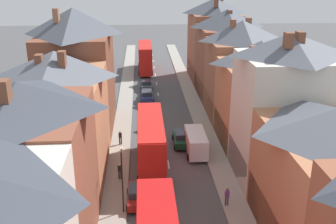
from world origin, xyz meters
TOP-DOWN VIEW (x-y plane):
  - pavement_left at (-5.10, 38.00)m, footprint 2.20×104.00m
  - pavement_right at (5.10, 38.00)m, footprint 2.20×104.00m
  - centre_line_dashes at (0.00, 36.00)m, footprint 0.14×97.80m
  - terrace_row_left at (-10.19, 14.24)m, footprint 8.00×52.26m
  - terrace_row_right at (10.19, 26.90)m, footprint 8.00×73.50m
  - double_decker_bus_lead at (-1.81, 23.02)m, footprint 2.74×10.80m
  - double_decker_bus_mid_street at (-1.81, 62.66)m, footprint 2.74×10.80m
  - car_near_blue at (-3.10, 17.26)m, footprint 1.90×3.94m
  - car_near_silver at (-1.80, 44.63)m, footprint 1.90×4.56m
  - car_parked_left_a at (1.80, 28.75)m, footprint 1.90×4.35m
  - car_mid_black at (-1.80, 50.46)m, footprint 1.90×3.95m
  - delivery_van at (3.10, 26.35)m, footprint 2.20×5.20m
  - pedestrian_mid_left at (4.34, 16.18)m, footprint 0.36×0.22m
  - pedestrian_mid_right at (-4.79, 21.21)m, footprint 0.36×0.22m
  - pedestrian_far_left at (-5.09, 28.98)m, footprint 0.36×0.22m
  - street_lamp at (-4.25, 15.98)m, footprint 0.20×1.12m

SIDE VIEW (x-z plane):
  - centre_line_dashes at x=0.00m, z-range 0.00..0.01m
  - pavement_left at x=-5.10m, z-range 0.00..0.14m
  - pavement_right at x=5.10m, z-range 0.00..0.14m
  - car_near_blue at x=-3.10m, z-range 0.01..1.60m
  - car_mid_black at x=-1.80m, z-range 0.00..1.64m
  - car_parked_left_a at x=1.80m, z-range 0.01..1.67m
  - car_near_silver at x=-1.80m, z-range 0.01..1.69m
  - pedestrian_mid_left at x=4.34m, z-range 0.23..1.84m
  - pedestrian_mid_right at x=-4.79m, z-range 0.23..1.84m
  - pedestrian_far_left at x=-5.09m, z-range 0.23..1.84m
  - delivery_van at x=3.10m, z-range 0.13..2.54m
  - double_decker_bus_lead at x=-1.81m, z-range 0.17..5.47m
  - double_decker_bus_mid_street at x=-1.81m, z-range 0.17..5.47m
  - street_lamp at x=-4.25m, z-range 0.49..5.99m
  - terrace_row_right at x=10.19m, z-range -0.98..13.42m
  - terrace_row_left at x=-10.19m, z-range -0.81..13.97m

